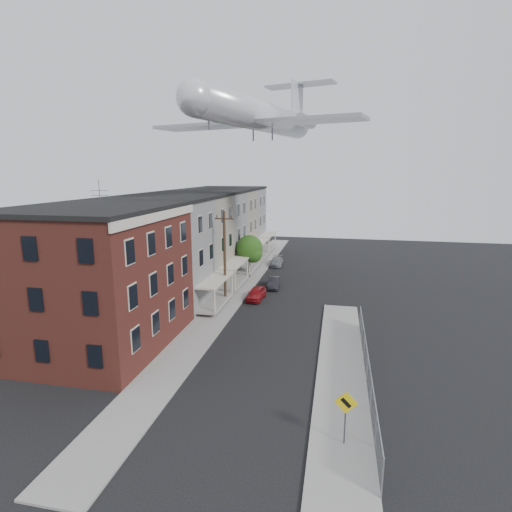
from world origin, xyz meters
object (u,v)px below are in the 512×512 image
at_px(warning_sign, 346,410).
at_px(car_far, 277,262).
at_px(street_tree, 250,250).
at_px(car_near, 256,294).
at_px(utility_pole, 225,256).
at_px(car_mid, 274,283).
at_px(airplane, 261,116).

distance_m(warning_sign, car_far, 36.89).
bearing_deg(street_tree, car_near, -73.72).
height_order(utility_pole, street_tree, utility_pole).
bearing_deg(car_near, warning_sign, -64.27).
xyz_separation_m(car_mid, airplane, (-1.43, -0.14, 17.63)).
xyz_separation_m(utility_pole, car_near, (2.74, 1.66, -4.05)).
bearing_deg(airplane, car_mid, 5.41).
bearing_deg(utility_pole, car_mid, 58.32).
relative_size(warning_sign, car_near, 0.76).
relative_size(street_tree, car_near, 1.42).
xyz_separation_m(car_near, airplane, (-0.37, 4.36, 17.59)).
distance_m(utility_pole, car_mid, 8.31).
bearing_deg(car_near, car_far, 94.44).
relative_size(car_near, airplane, 0.14).
xyz_separation_m(car_far, airplane, (-0.12, -10.77, 17.65)).
distance_m(warning_sign, car_mid, 26.28).
xyz_separation_m(warning_sign, car_far, (-8.71, 35.82, -1.32)).
relative_size(utility_pole, car_near, 2.46).
bearing_deg(warning_sign, car_mid, 106.38).
distance_m(car_mid, airplane, 17.69).
bearing_deg(car_near, street_tree, 109.77).
bearing_deg(car_far, airplane, -93.58).
bearing_deg(utility_pole, car_far, 81.57).
bearing_deg(car_mid, airplane, 179.87).
bearing_deg(airplane, car_far, 89.37).
height_order(utility_pole, car_far, utility_pole).
bearing_deg(warning_sign, utility_pole, 120.48).
xyz_separation_m(street_tree, car_mid, (3.47, -3.77, -2.87)).
xyz_separation_m(warning_sign, utility_pole, (-11.20, 19.03, 2.79)).
height_order(car_mid, airplane, airplane).
distance_m(car_near, airplane, 18.13).
relative_size(utility_pole, car_mid, 2.56).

